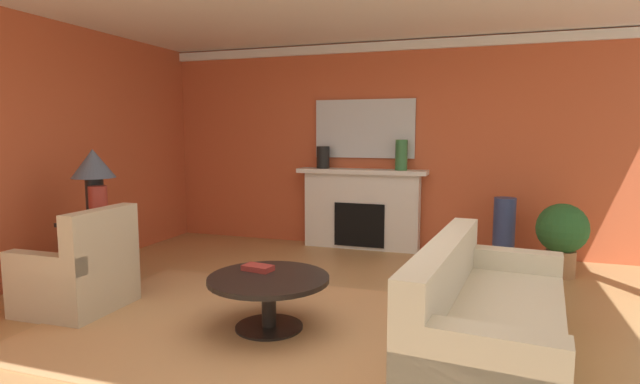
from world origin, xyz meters
name	(u,v)px	position (x,y,z in m)	size (l,w,h in m)	color
ground_plane	(317,324)	(0.00, 0.00, 0.00)	(8.46, 8.46, 0.00)	tan
wall_fireplace	(388,146)	(0.00, 3.05, 1.42)	(7.10, 0.12, 2.85)	#C65633
wall_window	(37,150)	(-3.31, 0.30, 1.42)	(0.12, 6.58, 2.85)	#C65633
crown_moulding	(388,46)	(0.00, 2.97, 2.77)	(7.10, 0.08, 0.12)	white
area_rug	(269,328)	(-0.34, -0.23, 0.01)	(3.74, 2.48, 0.01)	tan
fireplace	(361,211)	(-0.32, 2.84, 0.53)	(1.80, 0.35, 1.11)	white
mantel_mirror	(364,129)	(-0.32, 2.96, 1.67)	(1.41, 0.04, 0.81)	silver
sofa	(486,323)	(1.35, -0.31, 0.30)	(1.11, 2.18, 0.85)	beige
armchair_near_window	(79,277)	(-2.18, -0.36, 0.31)	(0.81, 0.81, 0.95)	#C1B293
coffee_table	(269,290)	(-0.34, -0.23, 0.34)	(1.00, 1.00, 0.45)	black
side_table	(98,248)	(-2.56, 0.29, 0.40)	(0.56, 0.56, 0.70)	black
table_lamp	(93,171)	(-2.56, 0.29, 1.22)	(0.44, 0.44, 0.75)	black
vase_mantel_left	(323,157)	(-0.87, 2.79, 1.27)	(0.18, 0.18, 0.31)	black
vase_tall_corner	(504,231)	(1.55, 2.54, 0.42)	(0.26, 0.26, 0.83)	navy
vase_mantel_right	(401,155)	(0.23, 2.79, 1.32)	(0.16, 0.16, 0.41)	#33703D
vase_on_side_table	(98,205)	(-2.41, 0.17, 0.89)	(0.18, 0.18, 0.38)	#9E3328
book_red_cover	(258,268)	(-0.50, -0.10, 0.47)	(0.25, 0.14, 0.05)	maroon
potted_plant	(562,234)	(2.15, 2.21, 0.49)	(0.56, 0.56, 0.83)	#A8754C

